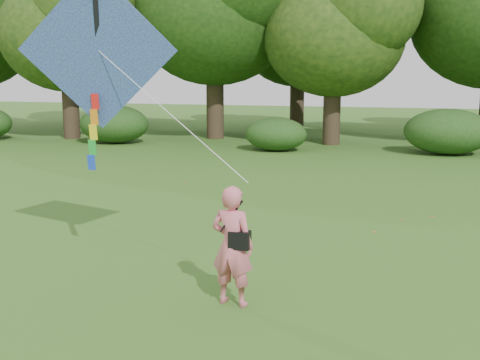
# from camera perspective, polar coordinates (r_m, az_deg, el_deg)

# --- Properties ---
(ground) EXTENTS (100.00, 100.00, 0.00)m
(ground) POSITION_cam_1_polar(r_m,az_deg,el_deg) (8.81, 5.20, -12.37)
(ground) COLOR #265114
(ground) RESTS_ON ground
(man_kite_flyer) EXTENTS (0.71, 0.52, 1.78)m
(man_kite_flyer) POSITION_cam_1_polar(r_m,az_deg,el_deg) (8.77, -0.73, -6.25)
(man_kite_flyer) COLOR #D46473
(man_kite_flyer) RESTS_ON ground
(crossbody_bag) EXTENTS (0.43, 0.20, 0.71)m
(crossbody_bag) POSITION_cam_1_polar(r_m,az_deg,el_deg) (8.68, -0.05, -5.63)
(crossbody_bag) COLOR black
(crossbody_bag) RESTS_ON ground
(flying_kite) EXTENTS (4.14, 1.44, 3.32)m
(flying_kite) POSITION_cam_1_polar(r_m,az_deg,el_deg) (10.37, -13.33, 11.68)
(flying_kite) COLOR #235199
(flying_kite) RESTS_ON ground
(tree_line) EXTENTS (54.70, 15.30, 9.48)m
(tree_line) POSITION_cam_1_polar(r_m,az_deg,el_deg) (30.97, 16.56, 14.01)
(tree_line) COLOR #3A2D1E
(tree_line) RESTS_ON ground
(shrub_band) EXTENTS (39.15, 3.22, 1.88)m
(shrub_band) POSITION_cam_1_polar(r_m,az_deg,el_deg) (25.83, 10.83, 4.51)
(shrub_band) COLOR #264919
(shrub_band) RESTS_ON ground
(fallen_leaves) EXTENTS (10.71, 12.56, 0.01)m
(fallen_leaves) POSITION_cam_1_polar(r_m,az_deg,el_deg) (11.23, 10.94, -7.44)
(fallen_leaves) COLOR olive
(fallen_leaves) RESTS_ON ground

